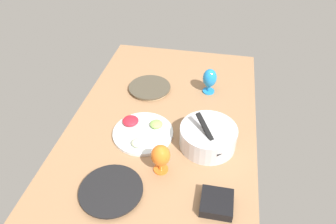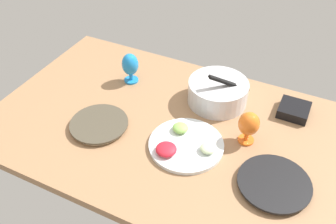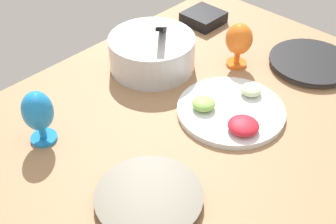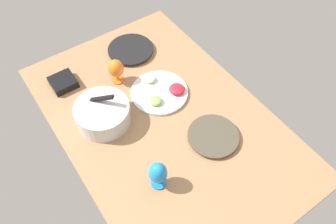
% 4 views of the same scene
% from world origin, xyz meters
% --- Properties ---
extents(ground_plane, '(1.60, 1.04, 0.04)m').
position_xyz_m(ground_plane, '(0.00, 0.00, -0.02)').
color(ground_plane, '#99704C').
extents(dinner_plate_left, '(0.27, 0.27, 0.02)m').
position_xyz_m(dinner_plate_left, '(-0.25, -0.15, 0.01)').
color(dinner_plate_left, beige).
rests_on(dinner_plate_left, ground_plane).
extents(dinner_plate_right, '(0.29, 0.29, 0.02)m').
position_xyz_m(dinner_plate_right, '(0.56, -0.13, 0.01)').
color(dinner_plate_right, '#4C4C51').
rests_on(dinner_plate_right, ground_plane).
extents(mixing_bowl, '(0.29, 0.29, 0.19)m').
position_xyz_m(mixing_bowl, '(0.17, 0.26, 0.06)').
color(mixing_bowl, silver).
rests_on(mixing_bowl, ground_plane).
extents(fruit_platter, '(0.33, 0.33, 0.05)m').
position_xyz_m(fruit_platter, '(0.16, -0.09, 0.01)').
color(fruit_platter, silver).
rests_on(fruit_platter, ground_plane).
extents(hurricane_glass_orange, '(0.09, 0.09, 0.16)m').
position_xyz_m(hurricane_glass_orange, '(0.38, 0.06, 0.10)').
color(hurricane_glass_orange, orange).
rests_on(hurricane_glass_orange, ground_plane).
extents(hurricane_glass_blue, '(0.09, 0.09, 0.16)m').
position_xyz_m(hurricane_glass_blue, '(-0.30, 0.23, 0.10)').
color(hurricane_glass_blue, '#1D80CE').
rests_on(hurricane_glass_blue, ground_plane).
extents(square_bowl_black, '(0.14, 0.14, 0.05)m').
position_xyz_m(square_bowl_black, '(0.53, 0.34, 0.03)').
color(square_bowl_black, black).
rests_on(square_bowl_black, ground_plane).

